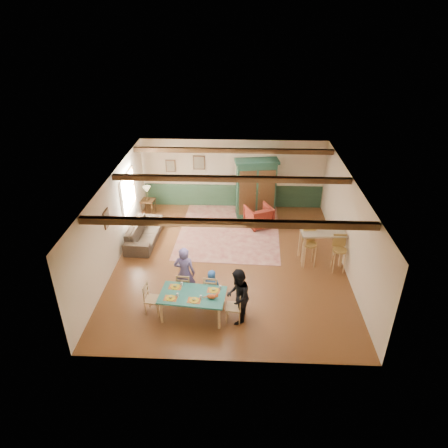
{
  "coord_description": "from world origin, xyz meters",
  "views": [
    {
      "loc": [
        0.27,
        -10.4,
        6.99
      ],
      "look_at": [
        -0.19,
        0.33,
        1.15
      ],
      "focal_mm": 32.0,
      "sensor_mm": 36.0,
      "label": 1
    }
  ],
  "objects_px": {
    "dining_chair_end_left": "(153,299)",
    "dining_chair_end_right": "(234,306)",
    "bar_stool_left": "(309,248)",
    "cat": "(211,296)",
    "end_table": "(148,207)",
    "counter_table": "(321,246)",
    "dining_chair_far_right": "(211,288)",
    "armoire": "(256,189)",
    "dining_chair_far_left": "(185,285)",
    "bar_stool_right": "(339,254)",
    "person_child": "(212,285)",
    "person_man": "(185,273)",
    "sofa": "(144,232)",
    "table_lamp": "(147,193)",
    "armchair": "(259,216)",
    "person_woman": "(238,296)",
    "dining_table": "(193,305)"
  },
  "relations": [
    {
      "from": "cat",
      "to": "end_table",
      "type": "height_order",
      "value": "cat"
    },
    {
      "from": "dining_chair_end_left",
      "to": "armchair",
      "type": "relative_size",
      "value": 0.99
    },
    {
      "from": "dining_chair_far_right",
      "to": "person_child",
      "type": "distance_m",
      "value": 0.08
    },
    {
      "from": "dining_chair_end_left",
      "to": "dining_chair_end_right",
      "type": "distance_m",
      "value": 2.09
    },
    {
      "from": "end_table",
      "to": "cat",
      "type": "bearing_deg",
      "value": -63.96
    },
    {
      "from": "dining_chair_far_left",
      "to": "dining_chair_far_right",
      "type": "relative_size",
      "value": 1.0
    },
    {
      "from": "sofa",
      "to": "bar_stool_right",
      "type": "relative_size",
      "value": 1.91
    },
    {
      "from": "person_woman",
      "to": "table_lamp",
      "type": "distance_m",
      "value": 6.72
    },
    {
      "from": "dining_chair_end_right",
      "to": "person_man",
      "type": "bearing_deg",
      "value": -117.3
    },
    {
      "from": "dining_chair_far_right",
      "to": "armoire",
      "type": "distance_m",
      "value": 5.31
    },
    {
      "from": "dining_chair_far_left",
      "to": "cat",
      "type": "height_order",
      "value": "dining_chair_far_left"
    },
    {
      "from": "dining_chair_end_left",
      "to": "cat",
      "type": "height_order",
      "value": "dining_chair_end_left"
    },
    {
      "from": "person_child",
      "to": "armoire",
      "type": "height_order",
      "value": "armoire"
    },
    {
      "from": "dining_chair_far_left",
      "to": "cat",
      "type": "xyz_separation_m",
      "value": [
        0.79,
        -0.83,
        0.33
      ]
    },
    {
      "from": "dining_chair_far_left",
      "to": "person_child",
      "type": "height_order",
      "value": "person_child"
    },
    {
      "from": "dining_chair_end_right",
      "to": "cat",
      "type": "relative_size",
      "value": 2.64
    },
    {
      "from": "cat",
      "to": "bar_stool_right",
      "type": "relative_size",
      "value": 0.28
    },
    {
      "from": "dining_chair_end_left",
      "to": "table_lamp",
      "type": "height_order",
      "value": "table_lamp"
    },
    {
      "from": "dining_chair_end_left",
      "to": "bar_stool_left",
      "type": "relative_size",
      "value": 0.72
    },
    {
      "from": "table_lamp",
      "to": "bar_stool_left",
      "type": "xyz_separation_m",
      "value": [
        5.6,
        -3.19,
        -0.27
      ]
    },
    {
      "from": "counter_table",
      "to": "person_woman",
      "type": "bearing_deg",
      "value": -131.87
    },
    {
      "from": "end_table",
      "to": "counter_table",
      "type": "relative_size",
      "value": 0.46
    },
    {
      "from": "end_table",
      "to": "counter_table",
      "type": "xyz_separation_m",
      "value": [
        5.98,
        -2.95,
        0.25
      ]
    },
    {
      "from": "person_man",
      "to": "counter_table",
      "type": "xyz_separation_m",
      "value": [
        3.93,
        1.93,
        -0.24
      ]
    },
    {
      "from": "dining_chair_far_left",
      "to": "armoire",
      "type": "xyz_separation_m",
      "value": [
        2.02,
        5.04,
        0.68
      ]
    },
    {
      "from": "dining_chair_far_left",
      "to": "armchair",
      "type": "distance_m",
      "value": 4.71
    },
    {
      "from": "dining_chair_far_right",
      "to": "person_woman",
      "type": "relative_size",
      "value": 0.58
    },
    {
      "from": "sofa",
      "to": "person_child",
      "type": "bearing_deg",
      "value": -137.82
    },
    {
      "from": "bar_stool_right",
      "to": "person_child",
      "type": "bearing_deg",
      "value": -157.68
    },
    {
      "from": "armchair",
      "to": "bar_stool_left",
      "type": "relative_size",
      "value": 0.72
    },
    {
      "from": "table_lamp",
      "to": "counter_table",
      "type": "xyz_separation_m",
      "value": [
        5.98,
        -2.95,
        -0.33
      ]
    },
    {
      "from": "dining_chair_far_right",
      "to": "dining_table",
      "type": "bearing_deg",
      "value": 60.95
    },
    {
      "from": "dining_chair_far_left",
      "to": "bar_stool_right",
      "type": "relative_size",
      "value": 0.75
    },
    {
      "from": "armchair",
      "to": "bar_stool_right",
      "type": "relative_size",
      "value": 0.76
    },
    {
      "from": "dining_chair_end_left",
      "to": "sofa",
      "type": "distance_m",
      "value": 3.72
    },
    {
      "from": "cat",
      "to": "armchair",
      "type": "xyz_separation_m",
      "value": [
        1.34,
        5.03,
        -0.37
      ]
    },
    {
      "from": "dining_chair_end_right",
      "to": "armchair",
      "type": "bearing_deg",
      "value": 176.78
    },
    {
      "from": "dining_chair_far_left",
      "to": "table_lamp",
      "type": "relative_size",
      "value": 1.57
    },
    {
      "from": "dining_chair_end_left",
      "to": "table_lamp",
      "type": "xyz_separation_m",
      "value": [
        -1.3,
        5.54,
        0.44
      ]
    },
    {
      "from": "cat",
      "to": "sofa",
      "type": "distance_m",
      "value": 4.61
    },
    {
      "from": "dining_chair_end_left",
      "to": "bar_stool_left",
      "type": "distance_m",
      "value": 4.91
    },
    {
      "from": "dining_table",
      "to": "armchair",
      "type": "xyz_separation_m",
      "value": [
        1.83,
        4.89,
        0.05
      ]
    },
    {
      "from": "person_man",
      "to": "sofa",
      "type": "bearing_deg",
      "value": -53.0
    },
    {
      "from": "person_child",
      "to": "end_table",
      "type": "xyz_separation_m",
      "value": [
        -2.77,
        4.96,
        -0.16
      ]
    },
    {
      "from": "cat",
      "to": "armoire",
      "type": "relative_size",
      "value": 0.15
    },
    {
      "from": "end_table",
      "to": "table_lamp",
      "type": "bearing_deg",
      "value": 0.0
    },
    {
      "from": "end_table",
      "to": "counter_table",
      "type": "height_order",
      "value": "counter_table"
    },
    {
      "from": "dining_chair_far_left",
      "to": "table_lamp",
      "type": "height_order",
      "value": "table_lamp"
    },
    {
      "from": "dining_chair_far_left",
      "to": "person_child",
      "type": "bearing_deg",
      "value": -174.29
    },
    {
      "from": "cat",
      "to": "armoire",
      "type": "xyz_separation_m",
      "value": [
        1.23,
        5.87,
        0.34
      ]
    }
  ]
}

